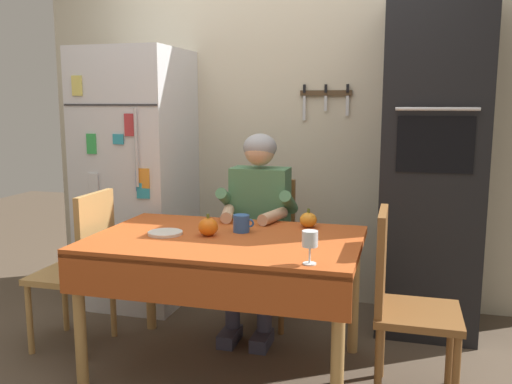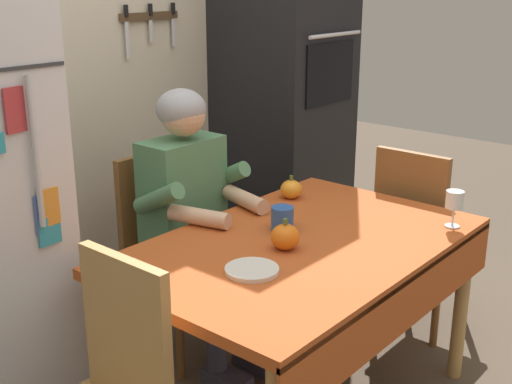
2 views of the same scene
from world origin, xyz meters
The scene contains 14 objects.
ground_plane centered at (0.00, 0.00, 0.00)m, with size 10.00×10.00×0.00m, color brown.
back_wall_assembly centered at (0.05, 1.35, 1.30)m, with size 3.70×0.13×2.60m.
refrigerator centered at (-0.95, 0.96, 0.90)m, with size 0.68×0.71×1.80m.
wall_oven centered at (1.05, 1.00, 1.05)m, with size 0.60×0.64×2.10m.
dining_table centered at (0.00, 0.08, 0.66)m, with size 1.40×0.90×0.74m.
chair_behind_person centered at (0.01, 0.87, 0.51)m, with size 0.40×0.40×0.93m.
seated_person centered at (0.01, 0.68, 0.74)m, with size 0.47×0.55×1.25m.
chair_right_side centered at (0.90, 0.06, 0.51)m, with size 0.40×0.40×0.93m.
chair_left_side centered at (-0.90, 0.15, 0.51)m, with size 0.40×0.40×0.93m.
coffee_mug centered at (0.05, 0.23, 0.79)m, with size 0.12×0.09×0.09m.
wine_glass centered at (0.51, -0.27, 0.85)m, with size 0.07×0.07×0.15m.
pumpkin_large centered at (-0.10, 0.10, 0.79)m, with size 0.11×0.11×0.12m.
pumpkin_medium centered at (0.38, 0.43, 0.78)m, with size 0.10×0.10×0.11m.
serving_tray centered at (-0.33, 0.06, 0.75)m, with size 0.18×0.18×0.02m, color silver.
Camera 1 is at (0.88, -2.53, 1.43)m, focal length 38.18 mm.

